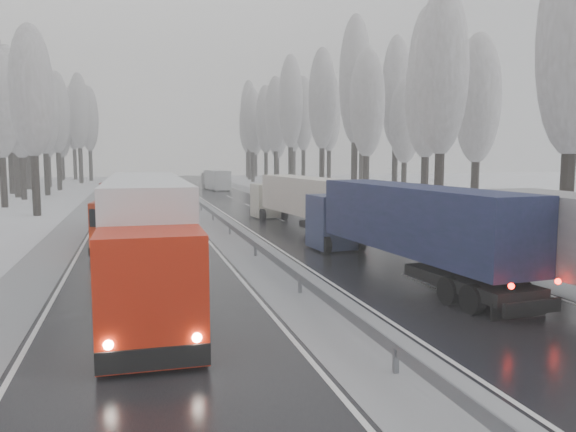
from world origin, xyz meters
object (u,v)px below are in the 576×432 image
box_truck_distant (216,180)px  truck_cream_box (299,198)px  truck_red_white (147,228)px  truck_blue_box (400,222)px  truck_red_red (133,203)px

box_truck_distant → truck_cream_box: bearing=-97.5°
truck_red_white → box_truck_distant: bearing=80.1°
truck_blue_box → truck_red_red: bearing=121.8°
truck_cream_box → box_truck_distant: size_ratio=1.79×
truck_cream_box → box_truck_distant: bearing=83.3°
truck_cream_box → truck_blue_box: bearing=-96.9°
box_truck_distant → truck_red_white: 61.17m
box_truck_distant → truck_red_red: (-11.52, -44.44, 0.64)m
truck_blue_box → box_truck_distant: size_ratio=1.93×
truck_red_white → truck_red_red: bearing=92.4°
truck_blue_box → truck_red_red: size_ratio=1.08×
box_truck_distant → truck_red_red: truck_red_red is taller
truck_red_white → truck_cream_box: bearing=57.5°
truck_blue_box → truck_cream_box: bearing=84.5°
truck_blue_box → truck_red_white: (-10.62, -0.78, 0.24)m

